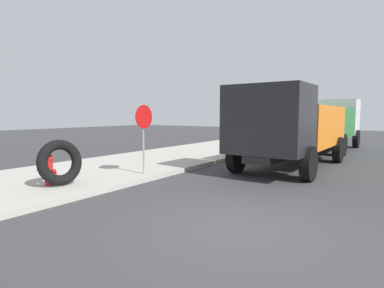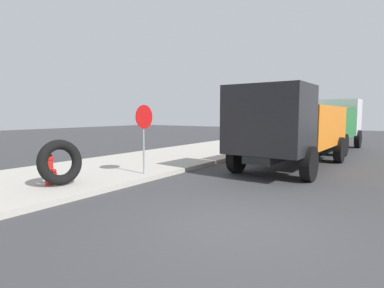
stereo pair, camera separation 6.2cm
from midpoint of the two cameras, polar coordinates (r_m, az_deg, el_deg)
The scene contains 7 objects.
ground_plane at distance 5.97m, azimuth 8.16°, elevation -14.95°, with size 80.00×80.00×0.00m, color #38383A.
sidewalk_curb at distance 10.46m, azimuth -25.90°, elevation -6.11°, with size 36.00×5.00×0.15m, color #ADA89E.
fire_hydrant at distance 9.31m, azimuth -24.98°, elevation -4.10°, with size 0.25×0.57×0.87m.
loose_tire at distance 9.14m, azimuth -23.25°, elevation -3.11°, with size 1.24×1.24×0.27m, color black.
stop_sign at distance 10.09m, azimuth -9.03°, elevation 3.25°, with size 0.76×0.08×2.23m.
dump_truck_orange at distance 12.54m, azimuth 17.66°, elevation 3.10°, with size 7.05×2.92×3.00m.
dump_truck_green at distance 19.82m, azimuth 23.59°, elevation 3.69°, with size 7.05×2.91×3.00m.
Camera 1 is at (-5.05, -2.43, 2.08)m, focal length 29.04 mm.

